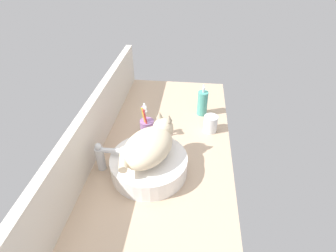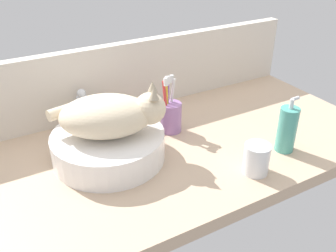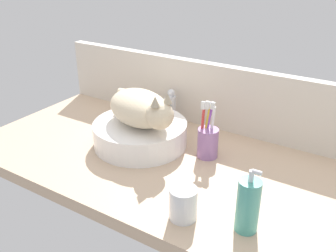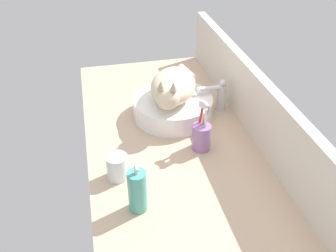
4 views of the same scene
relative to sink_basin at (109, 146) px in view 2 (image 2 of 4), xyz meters
The scene contains 8 objects.
ground_plane 17.21cm from the sink_basin, 12.33° to the right, with size 136.29×63.39×4.00cm, color tan.
backsplash_panel 31.79cm from the sink_basin, 59.25° to the left, with size 136.29×3.60×23.94cm, color silver.
sink_basin is the anchor object (origin of this frame).
cat 9.89cm from the sink_basin, 19.33° to the right, with size 30.17×25.30×14.00cm.
faucet 19.43cm from the sink_basin, 90.93° to the left, with size 3.60×11.82×13.60cm.
soap_dispenser 51.23cm from the sink_basin, 24.69° to the right, with size 5.50×5.50×16.94cm.
toothbrush_cup 23.46cm from the sink_basin, 12.00° to the left, with size 6.65×6.65×18.70cm.
water_glass 40.76cm from the sink_basin, 39.02° to the right, with size 6.96×6.96×8.48cm.
Camera 2 is at (-44.86, -81.85, 61.01)cm, focal length 40.00 mm.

